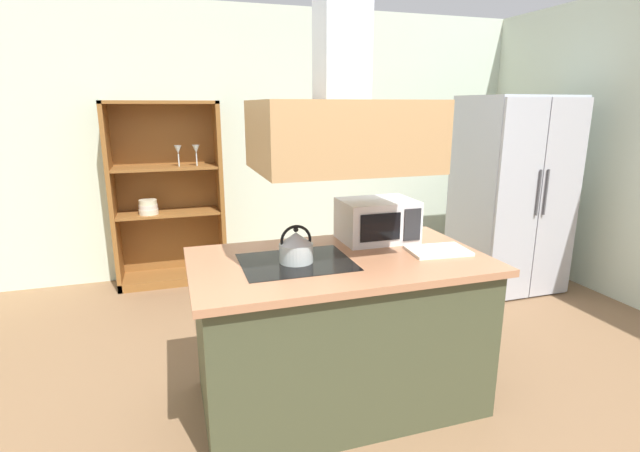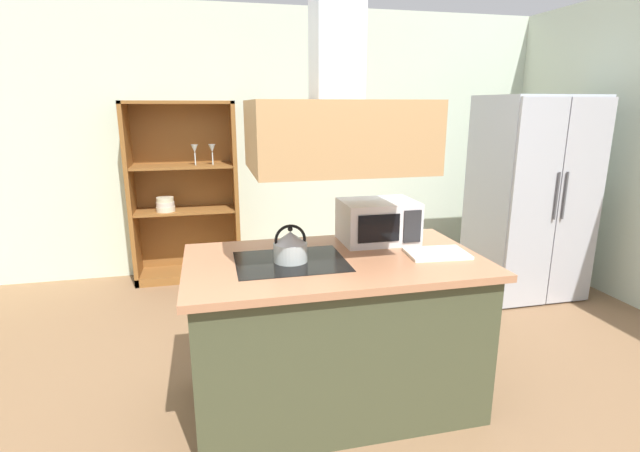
{
  "view_description": "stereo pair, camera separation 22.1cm",
  "coord_description": "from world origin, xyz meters",
  "px_view_note": "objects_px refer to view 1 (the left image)",
  "views": [
    {
      "loc": [
        -0.88,
        -2.0,
        1.73
      ],
      "look_at": [
        -0.0,
        0.72,
        1.0
      ],
      "focal_mm": 26.46,
      "sensor_mm": 36.0,
      "label": 1
    },
    {
      "loc": [
        -0.66,
        -2.06,
        1.73
      ],
      "look_at": [
        -0.0,
        0.72,
        1.0
      ],
      "focal_mm": 26.46,
      "sensor_mm": 36.0,
      "label": 2
    }
  ],
  "objects_px": {
    "dish_cabinet": "(168,205)",
    "cutting_board": "(438,251)",
    "refrigerator": "(511,195)",
    "kettle": "(296,247)",
    "microwave": "(377,220)"
  },
  "relations": [
    {
      "from": "dish_cabinet",
      "to": "kettle",
      "type": "distance_m",
      "value": 2.51
    },
    {
      "from": "kettle",
      "to": "dish_cabinet",
      "type": "bearing_deg",
      "value": 105.31
    },
    {
      "from": "kettle",
      "to": "microwave",
      "type": "distance_m",
      "value": 0.66
    },
    {
      "from": "refrigerator",
      "to": "cutting_board",
      "type": "distance_m",
      "value": 2.08
    },
    {
      "from": "dish_cabinet",
      "to": "kettle",
      "type": "bearing_deg",
      "value": -74.69
    },
    {
      "from": "dish_cabinet",
      "to": "microwave",
      "type": "height_order",
      "value": "dish_cabinet"
    },
    {
      "from": "refrigerator",
      "to": "cutting_board",
      "type": "bearing_deg",
      "value": -140.24
    },
    {
      "from": "kettle",
      "to": "cutting_board",
      "type": "xyz_separation_m",
      "value": [
        0.84,
        -0.07,
        -0.08
      ]
    },
    {
      "from": "dish_cabinet",
      "to": "cutting_board",
      "type": "bearing_deg",
      "value": -58.93
    },
    {
      "from": "dish_cabinet",
      "to": "refrigerator",
      "type": "bearing_deg",
      "value": -20.41
    },
    {
      "from": "dish_cabinet",
      "to": "cutting_board",
      "type": "distance_m",
      "value": 2.9
    },
    {
      "from": "refrigerator",
      "to": "dish_cabinet",
      "type": "xyz_separation_m",
      "value": [
        -3.1,
        1.15,
        -0.13
      ]
    },
    {
      "from": "kettle",
      "to": "cutting_board",
      "type": "distance_m",
      "value": 0.84
    },
    {
      "from": "refrigerator",
      "to": "cutting_board",
      "type": "xyz_separation_m",
      "value": [
        -1.6,
        -1.33,
        -0.0
      ]
    },
    {
      "from": "cutting_board",
      "to": "kettle",
      "type": "bearing_deg",
      "value": 174.92
    }
  ]
}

